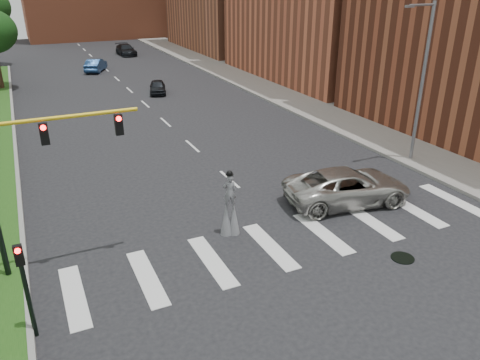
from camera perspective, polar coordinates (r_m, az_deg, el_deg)
ground_plane at (r=19.27m, az=8.52°, el=-8.55°), size 160.00×160.00×0.00m
median_curb at (r=34.89m, az=-25.76°, el=4.51°), size 0.20×60.00×0.28m
sidewalk_right at (r=45.34m, az=4.56°, el=10.69°), size 5.00×90.00×0.18m
manhole at (r=19.67m, az=19.20°, el=-8.96°), size 0.90×0.90×0.04m
streetlight at (r=28.57m, az=21.26°, el=11.41°), size 2.05×0.20×9.00m
traffic_signal at (r=17.48m, az=-24.71°, el=1.19°), size 5.30×0.23×6.20m
secondary_signal at (r=15.33m, az=-24.74°, el=-11.34°), size 0.25×0.21×3.23m
stilt_performer at (r=19.74m, az=-1.24°, el=-3.70°), size 0.83×0.60×2.93m
suv_crossing at (r=23.16m, az=12.99°, el=-0.77°), size 6.50×3.74×1.71m
car_near at (r=45.42m, az=-10.01°, el=11.11°), size 2.34×3.86×1.23m
car_mid at (r=57.97m, az=-17.18°, el=13.23°), size 3.23×4.70×1.47m
car_far at (r=69.49m, az=-13.73°, el=15.17°), size 2.25×5.13×1.47m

